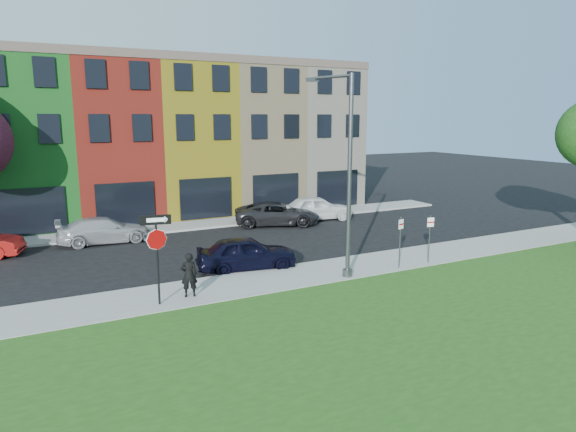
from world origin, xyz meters
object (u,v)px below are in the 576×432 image
stop_sign (157,241)px  man (189,275)px  sedan_near (246,253)px  street_lamp (346,177)px

stop_sign → man: stop_sign is taller
stop_sign → sedan_near: bearing=44.8°
street_lamp → man: bearing=159.6°
stop_sign → street_lamp: (7.67, -0.14, 1.84)m
stop_sign → man: (1.18, 0.30, -1.45)m
man → street_lamp: street_lamp is taller
man → sedan_near: size_ratio=0.36×
sedan_near → stop_sign: bearing=131.8°
stop_sign → man: bearing=27.0°
stop_sign → street_lamp: bearing=11.6°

